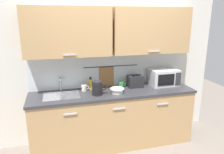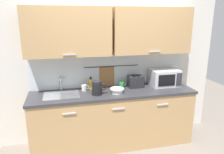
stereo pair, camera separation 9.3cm
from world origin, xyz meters
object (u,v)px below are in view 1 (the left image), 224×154
(mixing_bowl, at_px, (117,90))
(electric_kettle, at_px, (97,88))
(dish_soap_bottle, at_px, (91,84))
(microwave, at_px, (163,77))
(mug_by_kettle, at_px, (121,84))
(toaster, at_px, (135,81))
(mug_near_sink, at_px, (84,88))

(mixing_bowl, bearing_deg, electric_kettle, 179.39)
(dish_soap_bottle, relative_size, mixing_bowl, 0.92)
(electric_kettle, bearing_deg, dish_soap_bottle, 100.68)
(electric_kettle, distance_m, dish_soap_bottle, 0.29)
(microwave, height_order, mug_by_kettle, microwave)
(mixing_bowl, relative_size, mug_by_kettle, 1.78)
(toaster, relative_size, mug_by_kettle, 2.13)
(toaster, bearing_deg, mug_near_sink, 178.93)
(microwave, relative_size, mug_by_kettle, 3.83)
(electric_kettle, xyz_separation_m, mixing_bowl, (0.30, -0.00, -0.06))
(microwave, bearing_deg, mug_near_sink, 178.90)
(microwave, xyz_separation_m, electric_kettle, (-1.16, -0.20, -0.03))
(mug_near_sink, bearing_deg, mixing_bowl, -26.08)
(electric_kettle, bearing_deg, microwave, 9.67)
(microwave, relative_size, electric_kettle, 2.03)
(electric_kettle, xyz_separation_m, dish_soap_bottle, (-0.05, 0.29, -0.01))
(mixing_bowl, height_order, mug_by_kettle, mug_by_kettle)
(toaster, bearing_deg, microwave, -1.13)
(microwave, height_order, dish_soap_bottle, microwave)
(mug_near_sink, distance_m, mixing_bowl, 0.51)
(toaster, height_order, mug_by_kettle, toaster)
(electric_kettle, height_order, toaster, electric_kettle)
(microwave, height_order, mixing_bowl, microwave)
(microwave, relative_size, toaster, 1.80)
(mixing_bowl, bearing_deg, toaster, 29.99)
(dish_soap_bottle, xyz_separation_m, mixing_bowl, (0.35, -0.29, -0.04))
(mug_near_sink, height_order, mug_by_kettle, same)
(dish_soap_bottle, relative_size, toaster, 0.77)
(microwave, xyz_separation_m, toaster, (-0.50, 0.01, -0.04))
(electric_kettle, height_order, mixing_bowl, electric_kettle)
(mug_by_kettle, bearing_deg, dish_soap_bottle, 175.56)
(electric_kettle, height_order, mug_near_sink, electric_kettle)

